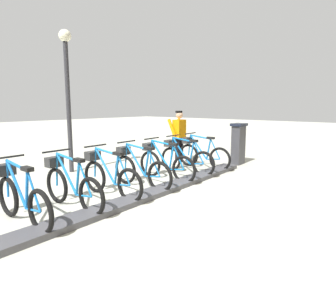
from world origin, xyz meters
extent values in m
plane|color=#B4B5A6|center=(0.00, 0.00, 0.00)|extent=(60.00, 60.00, 0.00)
cube|color=#47474C|center=(0.00, 0.00, 0.05)|extent=(0.44, 6.66, 0.10)
cube|color=#38383D|center=(0.05, -3.93, 0.60)|extent=(0.28, 0.44, 1.20)
cube|color=#194C8C|center=(0.20, -3.93, 0.95)|extent=(0.03, 0.30, 0.40)
cube|color=black|center=(0.05, -3.93, 1.24)|extent=(0.36, 0.52, 0.08)
torus|color=black|center=(0.03, -2.75, 0.33)|extent=(0.67, 0.10, 0.67)
torus|color=black|center=(1.07, -2.71, 0.33)|extent=(0.67, 0.10, 0.67)
cylinder|color=#1B77C1|center=(0.73, -2.72, 0.61)|extent=(0.60, 0.07, 0.70)
cylinder|color=#1B77C1|center=(0.39, -2.74, 0.58)|extent=(0.16, 0.05, 0.61)
cylinder|color=#1B77C1|center=(0.67, -2.72, 0.92)|extent=(0.69, 0.07, 0.11)
cylinder|color=#1B77C1|center=(0.24, -2.74, 0.31)|extent=(0.43, 0.05, 0.09)
cylinder|color=#1B77C1|center=(0.18, -2.75, 0.61)|extent=(0.33, 0.05, 0.56)
cylinder|color=#1B77C1|center=(1.04, -2.71, 0.64)|extent=(0.10, 0.04, 0.62)
cube|color=black|center=(0.33, -2.74, 0.91)|extent=(0.22, 0.11, 0.06)
cylinder|color=black|center=(1.01, -2.71, 1.00)|extent=(0.05, 0.54, 0.03)
cube|color=#2D2D2D|center=(1.12, -2.71, 0.78)|extent=(0.21, 0.29, 0.18)
torus|color=black|center=(0.03, -1.91, 0.33)|extent=(0.67, 0.10, 0.67)
torus|color=black|center=(1.07, -1.87, 0.33)|extent=(0.67, 0.10, 0.67)
cylinder|color=#156CBB|center=(0.73, -1.89, 0.61)|extent=(0.60, 0.07, 0.70)
cylinder|color=#156CBB|center=(0.39, -1.90, 0.58)|extent=(0.16, 0.05, 0.61)
cylinder|color=#156CBB|center=(0.67, -1.89, 0.92)|extent=(0.69, 0.07, 0.11)
cylinder|color=#156CBB|center=(0.24, -1.91, 0.31)|extent=(0.43, 0.05, 0.09)
cylinder|color=#156CBB|center=(0.18, -1.91, 0.61)|extent=(0.33, 0.05, 0.56)
cylinder|color=#156CBB|center=(1.04, -1.87, 0.64)|extent=(0.10, 0.04, 0.62)
cube|color=black|center=(0.33, -1.90, 0.91)|extent=(0.22, 0.11, 0.06)
cylinder|color=black|center=(1.01, -1.87, 1.00)|extent=(0.05, 0.54, 0.03)
cube|color=#2D2D2D|center=(1.12, -1.87, 0.78)|extent=(0.21, 0.29, 0.18)
torus|color=black|center=(0.03, -1.08, 0.33)|extent=(0.67, 0.10, 0.67)
torus|color=black|center=(1.07, -1.03, 0.33)|extent=(0.67, 0.10, 0.67)
cylinder|color=#1572BC|center=(0.73, -1.05, 0.61)|extent=(0.60, 0.07, 0.70)
cylinder|color=#1572BC|center=(0.39, -1.06, 0.58)|extent=(0.16, 0.05, 0.61)
cylinder|color=#1572BC|center=(0.67, -1.05, 0.92)|extent=(0.69, 0.07, 0.11)
cylinder|color=#1572BC|center=(0.24, -1.07, 0.31)|extent=(0.43, 0.05, 0.09)
cylinder|color=#1572BC|center=(0.18, -1.07, 0.61)|extent=(0.33, 0.05, 0.56)
cylinder|color=#1572BC|center=(1.04, -1.04, 0.64)|extent=(0.10, 0.04, 0.62)
cube|color=black|center=(0.33, -1.06, 0.91)|extent=(0.22, 0.11, 0.06)
cylinder|color=black|center=(1.01, -1.04, 1.00)|extent=(0.05, 0.54, 0.03)
cube|color=#2D2D2D|center=(1.12, -1.03, 0.78)|extent=(0.21, 0.29, 0.18)
torus|color=black|center=(0.03, -0.24, 0.33)|extent=(0.67, 0.10, 0.67)
torus|color=black|center=(1.07, -0.20, 0.33)|extent=(0.67, 0.10, 0.67)
cylinder|color=#1C71B7|center=(0.73, -0.21, 0.61)|extent=(0.60, 0.07, 0.70)
cylinder|color=#1C71B7|center=(0.39, -0.23, 0.58)|extent=(0.16, 0.05, 0.61)
cylinder|color=#1C71B7|center=(0.67, -0.21, 0.92)|extent=(0.69, 0.07, 0.11)
cylinder|color=#1C71B7|center=(0.24, -0.23, 0.31)|extent=(0.43, 0.05, 0.09)
cylinder|color=#1C71B7|center=(0.18, -0.23, 0.61)|extent=(0.33, 0.05, 0.56)
cylinder|color=#1C71B7|center=(1.04, -0.20, 0.64)|extent=(0.10, 0.04, 0.62)
cube|color=black|center=(0.33, -0.23, 0.91)|extent=(0.22, 0.11, 0.06)
cylinder|color=black|center=(1.01, -0.20, 1.00)|extent=(0.05, 0.54, 0.03)
cube|color=#2D2D2D|center=(1.12, -0.19, 0.78)|extent=(0.21, 0.29, 0.18)
torus|color=black|center=(0.03, 0.60, 0.33)|extent=(0.67, 0.10, 0.67)
torus|color=black|center=(1.07, 0.64, 0.33)|extent=(0.67, 0.10, 0.67)
cylinder|color=#1F7AC4|center=(0.73, 0.63, 0.61)|extent=(0.60, 0.07, 0.70)
cylinder|color=#1F7AC4|center=(0.39, 0.61, 0.58)|extent=(0.16, 0.05, 0.61)
cylinder|color=#1F7AC4|center=(0.67, 0.62, 0.92)|extent=(0.69, 0.07, 0.11)
cylinder|color=#1F7AC4|center=(0.24, 0.61, 0.31)|extent=(0.43, 0.05, 0.09)
cylinder|color=#1F7AC4|center=(0.18, 0.60, 0.61)|extent=(0.33, 0.05, 0.56)
cylinder|color=#1F7AC4|center=(1.04, 0.64, 0.64)|extent=(0.10, 0.04, 0.62)
cube|color=black|center=(0.33, 0.61, 0.91)|extent=(0.22, 0.11, 0.06)
cylinder|color=black|center=(1.01, 0.64, 1.00)|extent=(0.05, 0.54, 0.03)
cube|color=#2D2D2D|center=(1.12, 0.64, 0.78)|extent=(0.21, 0.29, 0.18)
torus|color=black|center=(0.03, 1.43, 0.33)|extent=(0.67, 0.10, 0.67)
torus|color=black|center=(1.07, 1.48, 0.33)|extent=(0.67, 0.10, 0.67)
cylinder|color=#1A76BC|center=(0.73, 1.46, 0.61)|extent=(0.60, 0.07, 0.70)
cylinder|color=#1A76BC|center=(0.39, 1.45, 0.58)|extent=(0.16, 0.05, 0.61)
cylinder|color=#1A76BC|center=(0.67, 1.46, 0.92)|extent=(0.69, 0.07, 0.11)
cylinder|color=#1A76BC|center=(0.24, 1.44, 0.31)|extent=(0.43, 0.05, 0.09)
cylinder|color=#1A76BC|center=(0.18, 1.44, 0.61)|extent=(0.33, 0.05, 0.56)
cylinder|color=#1A76BC|center=(1.04, 1.48, 0.64)|extent=(0.10, 0.04, 0.62)
cube|color=black|center=(0.33, 1.45, 0.91)|extent=(0.22, 0.11, 0.06)
cylinder|color=black|center=(1.01, 1.48, 1.00)|extent=(0.05, 0.54, 0.03)
cube|color=#2D2D2D|center=(1.12, 1.48, 0.78)|extent=(0.21, 0.29, 0.18)
torus|color=black|center=(0.03, 2.27, 0.33)|extent=(0.67, 0.10, 0.67)
torus|color=black|center=(1.07, 2.31, 0.33)|extent=(0.67, 0.10, 0.67)
cylinder|color=blue|center=(0.73, 2.30, 0.61)|extent=(0.60, 0.07, 0.70)
cylinder|color=blue|center=(0.39, 2.29, 0.58)|extent=(0.16, 0.05, 0.61)
cylinder|color=blue|center=(0.67, 2.30, 0.92)|extent=(0.69, 0.07, 0.11)
cylinder|color=blue|center=(0.24, 2.28, 0.31)|extent=(0.43, 0.05, 0.09)
cylinder|color=blue|center=(0.18, 2.28, 0.61)|extent=(0.33, 0.05, 0.56)
cylinder|color=blue|center=(1.04, 2.31, 0.64)|extent=(0.10, 0.04, 0.62)
cube|color=black|center=(0.33, 2.28, 0.91)|extent=(0.22, 0.11, 0.06)
cylinder|color=black|center=(1.01, 2.31, 1.00)|extent=(0.05, 0.54, 0.03)
cube|color=#2D2D2D|center=(1.12, 2.32, 0.78)|extent=(0.21, 0.29, 0.18)
cube|color=white|center=(1.66, -2.81, 0.05)|extent=(0.27, 0.12, 0.10)
cube|color=white|center=(1.55, -3.03, 0.05)|extent=(0.27, 0.12, 0.10)
cylinder|color=black|center=(1.60, -2.82, 0.43)|extent=(0.15, 0.15, 0.82)
cylinder|color=black|center=(1.61, -3.02, 0.43)|extent=(0.15, 0.15, 0.82)
cube|color=orange|center=(1.60, -2.92, 1.10)|extent=(0.28, 0.41, 0.56)
cylinder|color=orange|center=(1.69, -2.66, 1.13)|extent=(0.34, 0.12, 0.57)
cylinder|color=orange|center=(1.72, -3.18, 1.13)|extent=(0.34, 0.12, 0.57)
sphere|color=tan|center=(1.60, -2.92, 1.53)|extent=(0.22, 0.22, 0.22)
cylinder|color=black|center=(1.62, -2.92, 1.63)|extent=(0.22, 0.22, 0.06)
cylinder|color=#2D2D33|center=(3.11, 0.00, 1.76)|extent=(0.12, 0.12, 3.52)
sphere|color=#F2EDCC|center=(3.11, 0.00, 3.62)|extent=(0.32, 0.32, 0.32)
camera|label=1|loc=(-3.71, 3.89, 1.81)|focal=29.11mm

